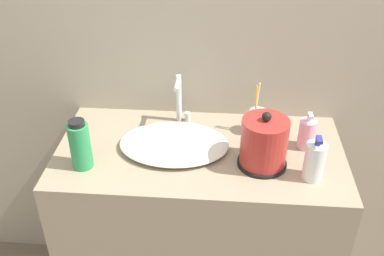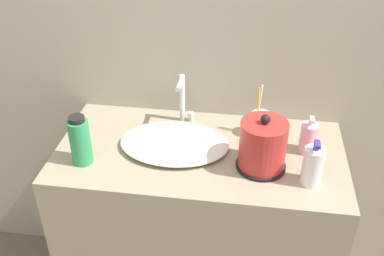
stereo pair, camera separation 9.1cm
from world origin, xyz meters
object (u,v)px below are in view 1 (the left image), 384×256
electric_kettle (264,144)px  mouthwash_bottle (80,145)px  shampoo_bottle (314,161)px  toothbrush_cup (258,121)px  faucet (180,98)px  lotion_bottle (307,134)px

electric_kettle → mouthwash_bottle: 0.66m
electric_kettle → shampoo_bottle: (0.17, -0.07, -0.02)m
shampoo_bottle → mouthwash_bottle: size_ratio=0.92×
toothbrush_cup → mouthwash_bottle: bearing=-156.8°
electric_kettle → toothbrush_cup: 0.22m
faucet → toothbrush_cup: toothbrush_cup is taller
mouthwash_bottle → electric_kettle: bearing=5.4°
mouthwash_bottle → toothbrush_cup: bearing=23.2°
toothbrush_cup → mouthwash_bottle: toothbrush_cup is taller
faucet → lotion_bottle: 0.52m
toothbrush_cup → mouthwash_bottle: 0.70m
electric_kettle → mouthwash_bottle: size_ratio=1.14×
lotion_bottle → toothbrush_cup: bearing=153.2°
toothbrush_cup → shampoo_bottle: (0.18, -0.28, 0.02)m
faucet → toothbrush_cup: bearing=-9.3°
shampoo_bottle → toothbrush_cup: bearing=123.0°
electric_kettle → mouthwash_bottle: bearing=-174.6°
electric_kettle → lotion_bottle: 0.21m
toothbrush_cup → lotion_bottle: bearing=-26.8°
faucet → electric_kettle: (0.33, -0.27, -0.03)m
shampoo_bottle → mouthwash_bottle: 0.82m
lotion_bottle → shampoo_bottle: shampoo_bottle is taller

